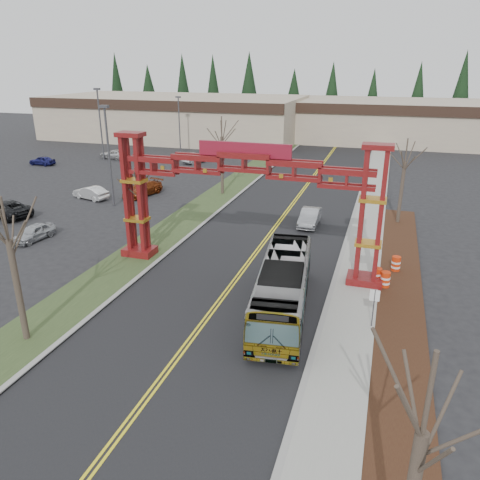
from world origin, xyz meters
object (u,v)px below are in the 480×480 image
at_px(parked_car_mid_b, 42,161).
at_px(parked_car_far_b, 114,154).
at_px(retail_building_west, 176,117).
at_px(street_sign, 374,301).
at_px(gateway_arch, 244,184).
at_px(barrel_north, 396,264).
at_px(silver_sedan, 310,217).
at_px(bare_tree_right_near, 422,434).
at_px(bare_tree_median_far, 222,137).
at_px(bare_tree_right_far, 405,162).
at_px(parked_car_near_a, 34,232).
at_px(barrel_mid, 377,276).
at_px(light_pole_near, 108,149).
at_px(parked_car_near_b, 91,193).
at_px(parked_car_far_a, 196,158).
at_px(retail_building_east, 400,121).
at_px(bare_tree_median_mid, 139,187).
at_px(light_pole_mid, 100,119).
at_px(transit_bus, 283,287).
at_px(parked_car_mid_a, 142,189).
at_px(barrel_south, 385,280).
at_px(light_pole_far, 179,121).
at_px(parked_car_near_c, 6,208).
at_px(bare_tree_median_near, 9,241).

distance_m(parked_car_mid_b, parked_car_far_b, 9.92).
height_order(retail_building_west, street_sign, retail_building_west).
relative_size(gateway_arch, barrel_north, 16.38).
distance_m(silver_sedan, bare_tree_right_near, 30.66).
height_order(gateway_arch, bare_tree_median_far, gateway_arch).
height_order(bare_tree_right_far, barrel_north, bare_tree_right_far).
bearing_deg(gateway_arch, parked_car_near_a, 179.05).
bearing_deg(parked_car_near_a, barrel_mid, 6.09).
bearing_deg(street_sign, light_pole_near, 148.12).
height_order(parked_car_near_b, parked_car_far_a, parked_car_far_a).
bearing_deg(bare_tree_right_far, retail_building_east, 90.00).
height_order(silver_sedan, parked_car_near_b, silver_sedan).
relative_size(bare_tree_median_mid, street_sign, 3.07).
relative_size(gateway_arch, light_pole_mid, 1.83).
bearing_deg(barrel_north, retail_building_east, 89.87).
xyz_separation_m(transit_bus, street_sign, (4.92, -0.33, 0.10)).
bearing_deg(silver_sedan, barrel_mid, -60.13).
relative_size(parked_car_far_a, bare_tree_median_mid, 0.63).
height_order(retail_building_east, parked_car_far_b, retail_building_east).
bearing_deg(silver_sedan, light_pole_mid, 148.55).
relative_size(bare_tree_right_near, light_pole_mid, 0.76).
bearing_deg(street_sign, barrel_north, 81.67).
height_order(parked_car_far_a, parked_car_far_b, parked_car_far_a).
relative_size(parked_car_near_a, parked_car_near_b, 0.91).
distance_m(bare_tree_right_near, street_sign, 14.15).
bearing_deg(silver_sedan, parked_car_mid_b, 159.62).
height_order(silver_sedan, parked_car_mid_a, parked_car_mid_a).
bearing_deg(street_sign, bare_tree_median_mid, 160.48).
bearing_deg(bare_tree_right_far, bare_tree_median_mid, -144.57).
distance_m(barrel_south, barrel_mid, 0.67).
relative_size(silver_sedan, light_pole_mid, 0.44).
height_order(silver_sedan, barrel_mid, silver_sedan).
distance_m(retail_building_east, parked_car_near_b, 58.52).
xyz_separation_m(retail_building_east, light_pole_mid, (-40.80, -31.37, 2.26)).
bearing_deg(bare_tree_right_near, barrel_south, 92.29).
height_order(parked_car_near_b, bare_tree_median_mid, bare_tree_median_mid).
relative_size(gateway_arch, street_sign, 8.06).
relative_size(light_pole_far, barrel_north, 7.72).
relative_size(retail_building_west, barrel_south, 41.69).
xyz_separation_m(retail_building_west, transit_bus, (33.80, -58.92, -2.24)).
bearing_deg(parked_car_mid_b, parked_car_near_a, 40.32).
bearing_deg(bare_tree_right_far, parked_car_near_c, -165.51).
distance_m(bare_tree_median_near, bare_tree_right_near, 19.37).
bearing_deg(light_pole_near, bare_tree_median_far, 40.75).
relative_size(gateway_arch, light_pole_near, 1.90).
distance_m(parked_car_far_b, barrel_north, 49.33).
bearing_deg(barrel_mid, street_sign, -90.16).
height_order(retail_building_west, parked_car_far_a, retail_building_west).
relative_size(parked_car_far_a, parked_car_far_b, 0.94).
distance_m(parked_car_far_a, bare_tree_median_near, 45.57).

